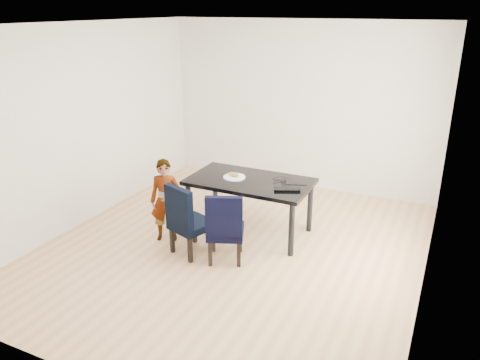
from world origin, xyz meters
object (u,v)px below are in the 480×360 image
at_px(chair_left, 192,219).
at_px(laptop, 287,188).
at_px(child, 166,201).
at_px(chair_right, 225,226).
at_px(plate, 234,177).
at_px(dining_table, 250,206).

bearing_deg(chair_left, laptop, 56.23).
bearing_deg(chair_left, child, -179.20).
xyz_separation_m(chair_right, plate, (-0.26, 0.77, 0.32)).
height_order(chair_left, plate, chair_left).
relative_size(chair_right, child, 0.81).
xyz_separation_m(dining_table, chair_right, (0.04, -0.78, 0.07)).
bearing_deg(chair_left, plate, 95.87).
bearing_deg(chair_right, plate, 86.04).
distance_m(dining_table, laptop, 0.68).
height_order(chair_left, child, child).
distance_m(dining_table, chair_left, 0.91).
height_order(dining_table, chair_right, chair_right).
bearing_deg(laptop, plate, -29.34).
bearing_deg(child, plate, 21.33).
relative_size(dining_table, laptop, 4.88).
bearing_deg(child, chair_right, -30.45).
height_order(dining_table, laptop, laptop).
bearing_deg(plate, child, -136.20).
height_order(chair_left, chair_right, chair_left).
distance_m(child, plate, 0.95).
bearing_deg(dining_table, chair_right, -87.33).
xyz_separation_m(chair_right, child, (-0.92, 0.13, 0.10)).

